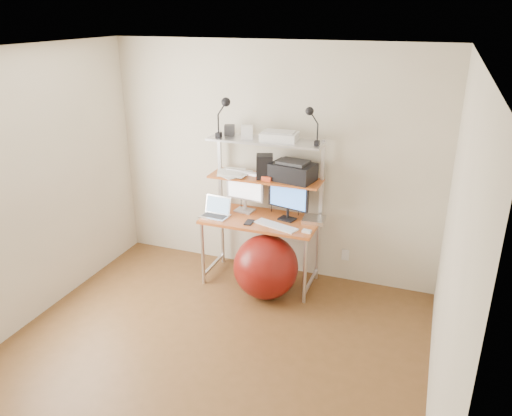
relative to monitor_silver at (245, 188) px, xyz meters
The scene contains 20 objects.
room 1.63m from the monitor_silver, 81.59° to the right, with size 3.60×3.60×3.60m.
computer_desk 0.26m from the monitor_silver, 20.84° to the right, with size 1.20×0.60×1.57m.
wall_outlet 1.30m from the monitor_silver, 10.05° to the left, with size 0.08×0.01×0.12m, color silver.
monitor_silver is the anchor object (origin of this frame).
monitor_black 0.51m from the monitor_silver, ahead, with size 0.45×0.17×0.46m.
laptop 0.40m from the monitor_silver, 133.80° to the right, with size 0.31×0.26×0.26m.
keyboard 0.59m from the monitor_silver, 32.92° to the right, with size 0.47×0.13×0.01m, color silver.
mouse 0.88m from the monitor_silver, 22.68° to the right, with size 0.09×0.05×0.02m, color silver.
mac_mini 0.81m from the monitor_silver, ahead, with size 0.22×0.22×0.04m, color silver.
phone 0.42m from the monitor_silver, 61.63° to the right, with size 0.08×0.14×0.01m, color black.
printer 0.58m from the monitor_silver, ahead, with size 0.48×0.37×0.21m.
nas_cube 0.36m from the monitor_silver, 10.36° to the right, with size 0.17×0.17×0.25m, color black.
red_box 0.32m from the monitor_silver, 17.43° to the right, with size 0.16×0.11×0.05m, color #CD4120.
scanner 0.71m from the monitor_silver, ahead, with size 0.37×0.25×0.10m.
box_white 0.62m from the monitor_silver, 45.59° to the right, with size 0.11×0.10×0.13m, color silver.
box_grey 0.63m from the monitor_silver, behind, with size 0.10×0.10×0.10m, color #2F2F31.
clip_lamp_left 0.88m from the monitor_silver, 147.68° to the right, with size 0.16×0.09×0.41m.
clip_lamp_right 1.09m from the monitor_silver, ahead, with size 0.15×0.08×0.37m.
exercise_ball 0.87m from the monitor_silver, 47.07° to the right, with size 0.66×0.66×0.66m, color #680F0B.
paper_stack 0.21m from the monitor_silver, 169.09° to the right, with size 0.42×0.41×0.02m.
Camera 1 is at (1.61, -3.07, 2.77)m, focal length 35.00 mm.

